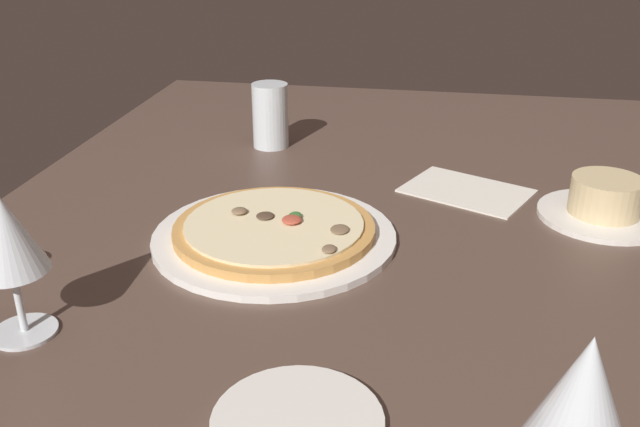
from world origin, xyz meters
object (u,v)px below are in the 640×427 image
object	(u,v)px
wine_glass_near	(6,238)
spoon	(25,259)
water_glass	(270,119)
pizza_main	(274,232)
paper_menu	(467,191)
ramekin_on_saucer	(605,202)
wine_glass_far	(582,405)
side_plate	(298,423)

from	to	relation	value
wine_glass_near	spoon	world-z (taller)	wine_glass_near
water_glass	pizza_main	bearing A→B (deg)	14.25
water_glass	paper_menu	distance (cm)	38.44
ramekin_on_saucer	spoon	world-z (taller)	ramekin_on_saucer
wine_glass_far	paper_menu	size ratio (longest dim) A/B	0.95
pizza_main	water_glass	bearing A→B (deg)	-165.75
wine_glass_near	side_plate	size ratio (longest dim) A/B	1.05
wine_glass_far	side_plate	distance (cm)	25.07
paper_menu	spoon	world-z (taller)	spoon
pizza_main	paper_menu	xyz separation A→B (cm)	(-21.31, 25.31, -1.01)
wine_glass_far	paper_menu	distance (cm)	65.71
wine_glass_far	ramekin_on_saucer	bearing A→B (deg)	167.18
wine_glass_far	spoon	size ratio (longest dim) A/B	1.66
paper_menu	wine_glass_far	bearing A→B (deg)	30.13
wine_glass_far	spoon	world-z (taller)	wine_glass_far
wine_glass_far	water_glass	world-z (taller)	wine_glass_far
ramekin_on_saucer	water_glass	size ratio (longest dim) A/B	1.57
water_glass	side_plate	size ratio (longest dim) A/B	0.75
wine_glass_far	water_glass	size ratio (longest dim) A/B	1.51
ramekin_on_saucer	spoon	distance (cm)	78.05
ramekin_on_saucer	wine_glass_near	size ratio (longest dim) A/B	1.13
paper_menu	side_plate	bearing A→B (deg)	10.16
spoon	wine_glass_far	bearing A→B (deg)	62.35
pizza_main	wine_glass_near	xyz separation A→B (cm)	(25.81, -20.76, 9.96)
pizza_main	spoon	world-z (taller)	pizza_main
ramekin_on_saucer	water_glass	xyz separation A→B (cm)	(-22.12, -53.56, 2.63)
paper_menu	spoon	bearing A→B (deg)	-33.82
wine_glass_near	wine_glass_far	bearing A→B (deg)	71.54
wine_glass_far	water_glass	xyz separation A→B (cm)	(-80.14, -40.36, -7.03)
wine_glass_near	ramekin_on_saucer	bearing A→B (deg)	122.13
wine_glass_near	paper_menu	xyz separation A→B (cm)	(-47.11, 46.07, -10.98)
wine_glass_near	water_glass	bearing A→B (deg)	169.77
wine_glass_near	water_glass	distance (cm)	64.19
wine_glass_far	spoon	distance (cm)	68.93
side_plate	pizza_main	bearing A→B (deg)	-163.55
ramekin_on_saucer	spoon	bearing A→B (deg)	-70.16
wine_glass_near	water_glass	world-z (taller)	wine_glass_near
pizza_main	paper_menu	bearing A→B (deg)	130.10
pizza_main	spoon	distance (cm)	31.45
pizza_main	wine_glass_far	world-z (taller)	wine_glass_far
spoon	side_plate	bearing A→B (deg)	59.48
paper_menu	wine_glass_near	bearing A→B (deg)	-19.23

